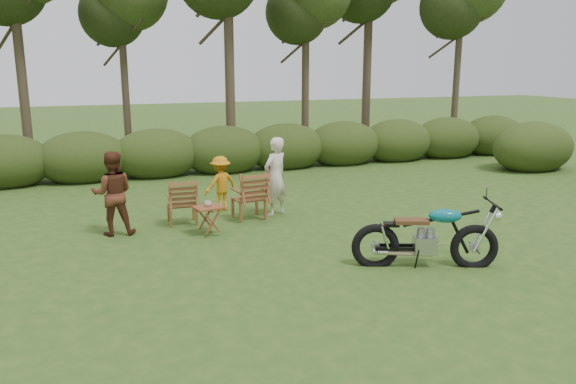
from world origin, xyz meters
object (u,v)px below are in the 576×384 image
object	(u,v)px
motorcycle	(424,266)
lawn_chair_left	(183,224)
side_table	(209,221)
cup	(208,204)
adult_b	(116,234)
adult_a	(276,215)
child	(221,210)
lawn_chair_right	(249,218)

from	to	relation	value
motorcycle	lawn_chair_left	world-z (taller)	motorcycle
side_table	cup	bearing A→B (deg)	96.22
motorcycle	adult_b	distance (m)	5.78
motorcycle	side_table	size ratio (longest dim) A/B	3.98
adult_a	adult_b	world-z (taller)	adult_a
side_table	child	distance (m)	1.86
lawn_chair_right	adult_a	world-z (taller)	adult_a
lawn_chair_left	adult_b	world-z (taller)	adult_b
lawn_chair_right	side_table	world-z (taller)	side_table
adult_b	side_table	bearing A→B (deg)	165.23
side_table	adult_b	xyz separation A→B (m)	(-1.68, 0.66, -0.28)
cup	child	distance (m)	1.92
motorcycle	lawn_chair_left	size ratio (longest dim) A/B	2.34
cup	child	xyz separation A→B (m)	(0.66, 1.70, -0.61)
side_table	child	bearing A→B (deg)	68.91
cup	adult_a	size ratio (longest dim) A/B	0.08
cup	lawn_chair_left	bearing A→B (deg)	110.30
lawn_chair_right	adult_a	distance (m)	0.62
lawn_chair_left	adult_a	xyz separation A→B (m)	(2.00, -0.03, 0.00)
cup	child	size ratio (longest dim) A/B	0.11
lawn_chair_left	child	world-z (taller)	child
lawn_chair_right	child	distance (m)	0.96
cup	motorcycle	bearing A→B (deg)	-45.26
motorcycle	child	size ratio (longest dim) A/B	1.81
lawn_chair_left	child	xyz separation A→B (m)	(1.00, 0.78, 0.00)
lawn_chair_right	adult_b	bearing A→B (deg)	-1.99
lawn_chair_right	adult_b	world-z (taller)	adult_b
cup	adult_b	world-z (taller)	adult_b
motorcycle	side_table	xyz separation A→B (m)	(-2.88, 2.89, 0.28)
motorcycle	adult_b	size ratio (longest dim) A/B	1.38
lawn_chair_right	lawn_chair_left	distance (m)	1.39
motorcycle	adult_a	size ratio (longest dim) A/B	1.31
lawn_chair_right	adult_b	distance (m)	2.73
motorcycle	cup	bearing A→B (deg)	156.69
child	adult_b	bearing A→B (deg)	4.92
side_table	lawn_chair_left	bearing A→B (deg)	110.06
adult_a	adult_b	xyz separation A→B (m)	(-3.34, -0.25, 0.00)
lawn_chair_right	cup	bearing A→B (deg)	32.34
lawn_chair_right	side_table	size ratio (longest dim) A/B	1.82
lawn_chair_right	cup	size ratio (longest dim) A/B	7.60
motorcycle	side_table	bearing A→B (deg)	156.83
lawn_chair_right	motorcycle	bearing A→B (deg)	110.49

